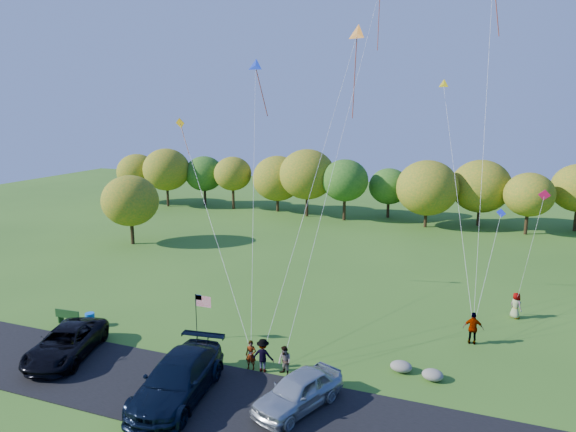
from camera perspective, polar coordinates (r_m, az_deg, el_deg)
name	(u,v)px	position (r m, az deg, el deg)	size (l,w,h in m)	color
ground	(262,363)	(28.74, -2.89, -15.98)	(140.00, 140.00, 0.00)	#34611B
asphalt_lane	(228,401)	(25.60, -6.68, -19.77)	(44.00, 6.00, 0.06)	black
treeline	(406,187)	(60.05, 13.01, 3.16)	(75.50, 26.99, 8.13)	#372714
minivan_dark	(66,343)	(31.27, -23.46, -12.82)	(2.71, 5.87, 1.63)	black
minivan_navy	(178,379)	(25.67, -12.17, -17.30)	(2.72, 6.69, 1.94)	black
minivan_silver	(298,391)	(24.55, 1.15, -18.87)	(1.94, 4.82, 1.64)	#AEB5BA
flyer_a	(251,355)	(27.84, -4.14, -15.15)	(0.58, 0.38, 1.58)	#4C4C59
flyer_b	(285,361)	(27.18, -0.38, -15.83)	(0.77, 0.60, 1.58)	#4C4C59
flyer_c	(263,355)	(27.54, -2.80, -15.21)	(1.15, 0.66, 1.79)	#4C4C59
flyer_d	(473,328)	(32.17, 19.89, -11.65)	(1.13, 0.47, 1.93)	#4C4C59
flyer_e	(516,305)	(36.92, 23.98, -9.07)	(0.84, 0.55, 1.72)	#4C4C59
park_bench	(68,316)	(35.85, -23.23, -10.21)	(1.76, 0.49, 0.97)	#153A15
trash_barrel	(90,320)	(35.09, -21.13, -10.69)	(0.57, 0.57, 0.85)	blue
flag_assembly	(201,306)	(30.79, -9.69, -9.79)	(1.04, 0.68, 2.82)	black
boulder_near	(401,366)	(28.38, 12.46, -16.01)	(1.13, 0.88, 0.56)	gray
boulder_far	(433,375)	(27.99, 15.78, -16.63)	(1.07, 0.89, 0.56)	gray
kites_aloft	(376,35)	(37.57, 9.77, 19.23)	(23.79, 12.36, 17.57)	orange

